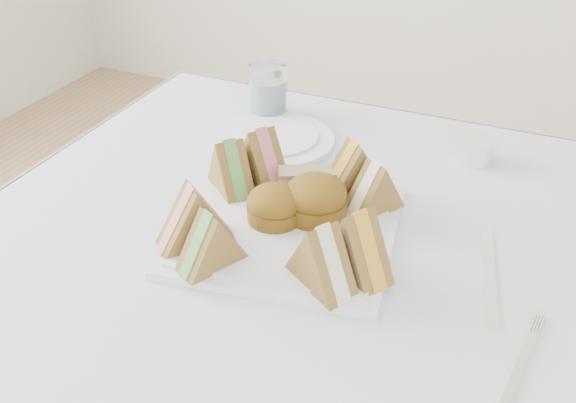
% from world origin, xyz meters
% --- Properties ---
extents(tablecloth, '(1.02, 1.02, 0.01)m').
position_xyz_m(tablecloth, '(0.00, 0.00, 0.74)').
color(tablecloth, white).
rests_on(tablecloth, table).
extents(serving_plate, '(0.32, 0.32, 0.01)m').
position_xyz_m(serving_plate, '(-0.07, 0.07, 0.75)').
color(serving_plate, white).
rests_on(serving_plate, tablecloth).
extents(sandwich_fl_a, '(0.10, 0.10, 0.09)m').
position_xyz_m(sandwich_fl_a, '(-0.16, -0.02, 0.80)').
color(sandwich_fl_a, olive).
rests_on(sandwich_fl_a, serving_plate).
extents(sandwich_fl_b, '(0.08, 0.10, 0.08)m').
position_xyz_m(sandwich_fl_b, '(-0.12, -0.05, 0.80)').
color(sandwich_fl_b, olive).
rests_on(sandwich_fl_b, serving_plate).
extents(sandwich_fr_a, '(0.10, 0.09, 0.09)m').
position_xyz_m(sandwich_fr_a, '(0.04, 0.01, 0.80)').
color(sandwich_fr_a, olive).
rests_on(sandwich_fr_a, serving_plate).
extents(sandwich_fr_b, '(0.10, 0.09, 0.08)m').
position_xyz_m(sandwich_fr_b, '(0.01, -0.03, 0.80)').
color(sandwich_fr_b, olive).
rests_on(sandwich_fr_b, serving_plate).
extents(sandwich_bl_a, '(0.10, 0.09, 0.08)m').
position_xyz_m(sandwich_bl_a, '(-0.18, 0.12, 0.80)').
color(sandwich_bl_a, olive).
rests_on(sandwich_bl_a, serving_plate).
extents(sandwich_bl_b, '(0.11, 0.09, 0.09)m').
position_xyz_m(sandwich_bl_b, '(-0.15, 0.16, 0.80)').
color(sandwich_bl_b, olive).
rests_on(sandwich_bl_b, serving_plate).
extents(sandwich_br_a, '(0.08, 0.09, 0.08)m').
position_xyz_m(sandwich_br_a, '(0.02, 0.15, 0.80)').
color(sandwich_br_a, olive).
rests_on(sandwich_br_a, serving_plate).
extents(sandwich_br_b, '(0.10, 0.10, 0.08)m').
position_xyz_m(sandwich_br_b, '(-0.02, 0.18, 0.80)').
color(sandwich_br_b, olive).
rests_on(sandwich_br_b, serving_plate).
extents(scone_left, '(0.09, 0.09, 0.05)m').
position_xyz_m(scone_left, '(-0.09, 0.07, 0.78)').
color(scone_left, brown).
rests_on(scone_left, serving_plate).
extents(scone_right, '(0.12, 0.12, 0.06)m').
position_xyz_m(scone_right, '(-0.04, 0.10, 0.79)').
color(scone_right, brown).
rests_on(scone_right, serving_plate).
extents(pastry_slice, '(0.09, 0.07, 0.04)m').
position_xyz_m(pastry_slice, '(-0.08, 0.15, 0.78)').
color(pastry_slice, beige).
rests_on(pastry_slice, serving_plate).
extents(side_plate, '(0.21, 0.21, 0.01)m').
position_xyz_m(side_plate, '(-0.19, 0.30, 0.75)').
color(side_plate, white).
rests_on(side_plate, tablecloth).
extents(water_glass, '(0.09, 0.09, 0.10)m').
position_xyz_m(water_glass, '(-0.25, 0.39, 0.79)').
color(water_glass, white).
rests_on(water_glass, tablecloth).
extents(tea_strainer, '(0.06, 0.06, 0.04)m').
position_xyz_m(tea_strainer, '(0.13, 0.37, 0.76)').
color(tea_strainer, white).
rests_on(tea_strainer, tablecloth).
extents(knife, '(0.05, 0.19, 0.00)m').
position_xyz_m(knife, '(0.20, 0.08, 0.75)').
color(knife, white).
rests_on(knife, tablecloth).
extents(fork, '(0.04, 0.19, 0.00)m').
position_xyz_m(fork, '(0.24, -0.10, 0.75)').
color(fork, white).
rests_on(fork, tablecloth).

